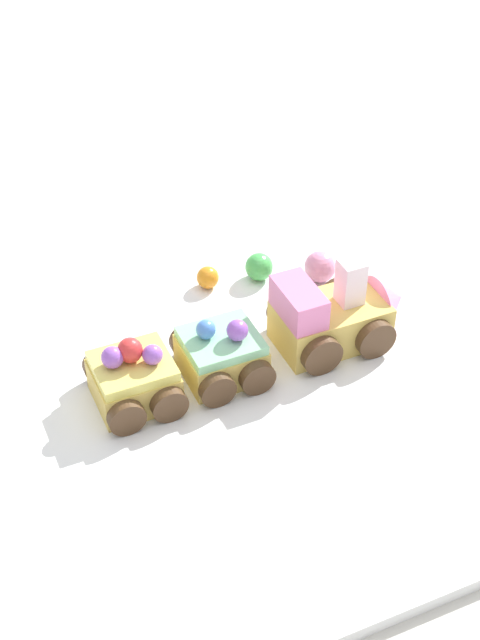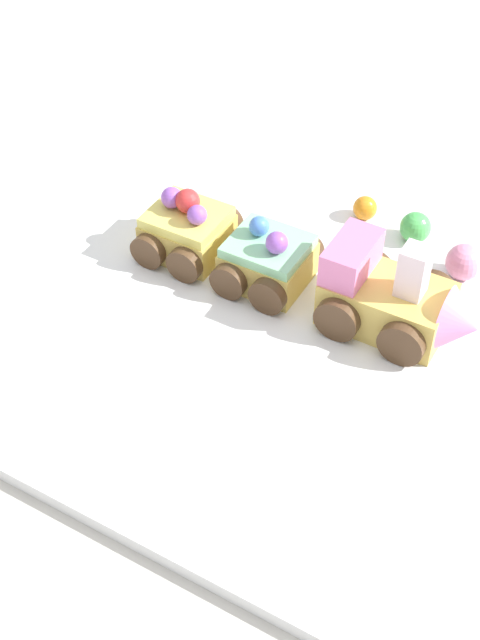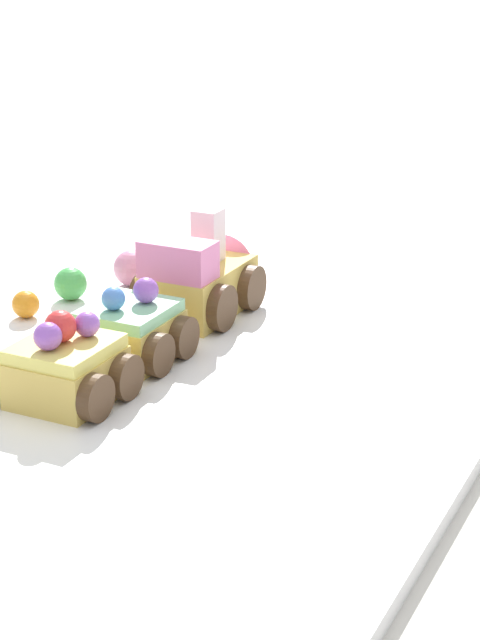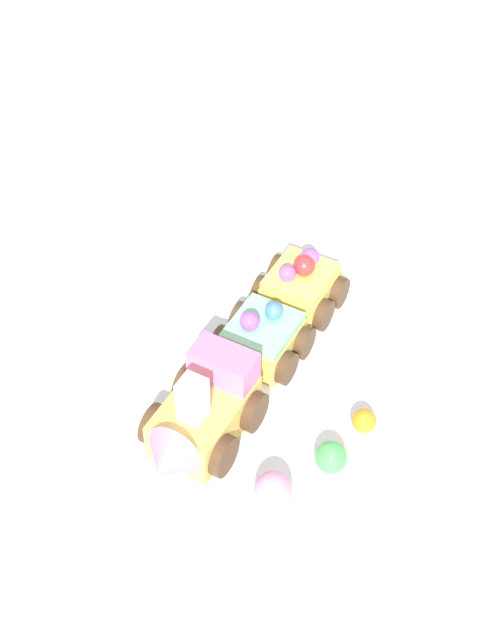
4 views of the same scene
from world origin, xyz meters
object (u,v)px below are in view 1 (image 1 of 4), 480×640
at_px(cake_car_mint, 221,354).
at_px(gumball_pink, 320,267).
at_px(cake_car_lemon, 134,379).
at_px(cake_train_locomotive, 338,315).
at_px(gumball_green, 259,267).
at_px(gumball_orange, 206,278).

distance_m(cake_car_mint, gumball_pink, 0.16).
relative_size(cake_car_lemon, gumball_pink, 2.51).
bearing_deg(cake_train_locomotive, gumball_green, 103.24).
relative_size(cake_train_locomotive, gumball_pink, 3.91).
bearing_deg(cake_train_locomotive, gumball_orange, 123.51).
height_order(cake_car_mint, gumball_pink, cake_car_mint).
bearing_deg(cake_car_mint, gumball_orange, 73.74).
height_order(cake_car_mint, gumball_orange, cake_car_mint).
xyz_separation_m(gumball_orange, gumball_green, (0.05, -0.01, 0.00)).
height_order(gumball_orange, gumball_green, gumball_green).
relative_size(gumball_orange, gumball_green, 0.80).
xyz_separation_m(cake_train_locomotive, gumball_green, (-0.03, 0.11, -0.01)).
relative_size(cake_car_mint, gumball_orange, 3.59).
bearing_deg(gumball_pink, cake_train_locomotive, -107.54).
bearing_deg(cake_car_lemon, cake_train_locomotive, 0.00).
relative_size(cake_car_mint, cake_car_lemon, 1.00).
bearing_deg(gumball_orange, cake_car_lemon, -133.26).
xyz_separation_m(cake_car_mint, gumball_green, (0.08, 0.11, -0.01)).
height_order(cake_train_locomotive, cake_car_mint, cake_train_locomotive).
bearing_deg(gumball_pink, gumball_green, 154.11).
distance_m(cake_train_locomotive, cake_car_mint, 0.11).
xyz_separation_m(cake_train_locomotive, gumball_pink, (0.03, 0.08, -0.01)).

